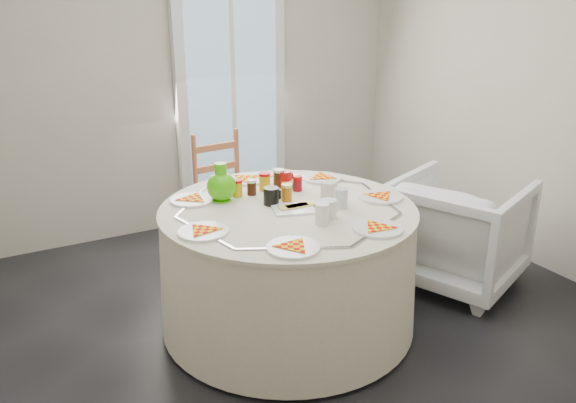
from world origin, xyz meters
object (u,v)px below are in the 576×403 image
table (288,267)px  green_pitcher (221,184)px  wooden_chair (228,197)px  armchair (458,230)px

table → green_pitcher: size_ratio=6.79×
wooden_chair → table: bearing=-99.5°
table → wooden_chair: size_ratio=1.61×
table → armchair: bearing=-4.4°
wooden_chair → green_pitcher: bearing=-119.7°
wooden_chair → green_pitcher: 0.99m
table → green_pitcher: bearing=134.8°
table → armchair: (1.29, -0.10, 0.02)m
wooden_chair → armchair: bearing=-50.2°
table → wooden_chair: (0.09, 1.12, 0.09)m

